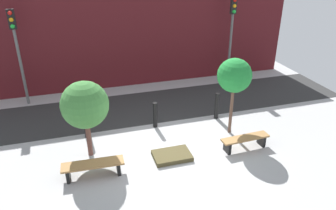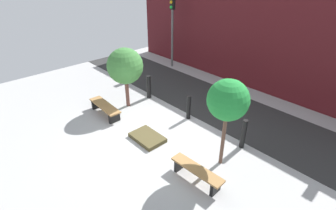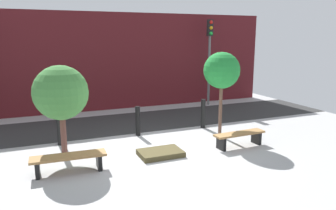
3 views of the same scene
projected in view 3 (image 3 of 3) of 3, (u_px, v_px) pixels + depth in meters
name	position (u px, v px, depth m)	size (l,w,h in m)	color
ground_plane	(157.00, 152.00, 9.64)	(18.00, 18.00, 0.00)	#A5A5A5
road_strip	(124.00, 123.00, 12.92)	(18.00, 3.09, 0.01)	#2D2D2D
building_facade	(107.00, 62.00, 15.06)	(16.20, 0.50, 4.43)	#511419
bench_left	(69.00, 160.00, 8.18)	(1.86, 0.56, 0.45)	black
bench_right	(239.00, 137.00, 10.10)	(1.71, 0.47, 0.45)	black
planter_bed	(161.00, 153.00, 9.37)	(1.22, 0.83, 0.15)	#4B4226
tree_behind_left_bench	(61.00, 93.00, 8.90)	(1.50, 1.50, 2.60)	brown
tree_behind_right_bench	(222.00, 71.00, 10.73)	(1.20, 1.20, 2.86)	brown
bollard_far_left	(60.00, 128.00, 10.23)	(0.21, 0.21, 1.08)	black
bollard_left	(138.00, 121.00, 11.20)	(0.16, 0.16, 1.02)	black
bollard_center	(203.00, 114.00, 12.15)	(0.17, 0.17, 1.08)	black
traffic_light_mid_west	(210.00, 47.00, 15.82)	(0.28, 0.27, 4.14)	#5D5D5D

